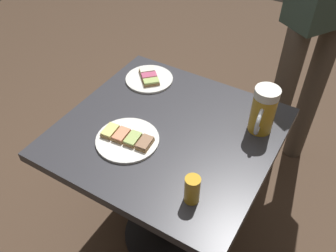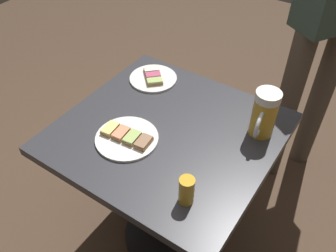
{
  "view_description": "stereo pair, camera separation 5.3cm",
  "coord_description": "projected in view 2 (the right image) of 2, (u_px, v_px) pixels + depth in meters",
  "views": [
    {
      "loc": [
        -0.85,
        -0.51,
        1.67
      ],
      "look_at": [
        0.0,
        0.0,
        0.75
      ],
      "focal_mm": 38.66,
      "sensor_mm": 36.0,
      "label": 1
    },
    {
      "loc": [
        -0.82,
        -0.55,
        1.67
      ],
      "look_at": [
        0.0,
        0.0,
        0.75
      ],
      "focal_mm": 38.66,
      "sensor_mm": 36.0,
      "label": 2
    }
  ],
  "objects": [
    {
      "name": "patron_standing",
      "position": [
        333.0,
        13.0,
        1.56
      ],
      "size": [
        0.37,
        0.32,
        1.65
      ],
      "rotation": [
        0.0,
        0.0,
        2.58
      ],
      "color": "#51473D",
      "rests_on": "ground_plane"
    },
    {
      "name": "plate_far",
      "position": [
        153.0,
        78.0,
        1.59
      ],
      "size": [
        0.21,
        0.21,
        0.03
      ],
      "color": "white",
      "rests_on": "cafe_table"
    },
    {
      "name": "beer_glass_small",
      "position": [
        187.0,
        190.0,
        1.09
      ],
      "size": [
        0.05,
        0.05,
        0.1
      ],
      "primitive_type": "cylinder",
      "color": "gold",
      "rests_on": "cafe_table"
    },
    {
      "name": "cafe_table",
      "position": [
        168.0,
        157.0,
        1.46
      ],
      "size": [
        0.75,
        0.78,
        0.73
      ],
      "color": "black",
      "rests_on": "ground_plane"
    },
    {
      "name": "beer_mug",
      "position": [
        264.0,
        114.0,
        1.28
      ],
      "size": [
        0.15,
        0.09,
        0.19
      ],
      "color": "gold",
      "rests_on": "cafe_table"
    },
    {
      "name": "plate_near",
      "position": [
        127.0,
        137.0,
        1.32
      ],
      "size": [
        0.23,
        0.23,
        0.03
      ],
      "color": "white",
      "rests_on": "cafe_table"
    },
    {
      "name": "ground_plane",
      "position": [
        168.0,
        233.0,
        1.86
      ],
      "size": [
        6.0,
        6.0,
        0.0
      ],
      "primitive_type": "plane",
      "color": "#4C3828"
    }
  ]
}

